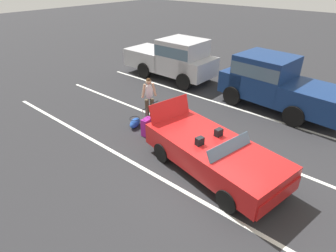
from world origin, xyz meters
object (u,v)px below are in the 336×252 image
(parked_pickup_truck_near, at_px, (175,58))
(suitcase_medium_bright, at_px, (147,127))
(traveler_person, at_px, (149,97))
(parked_pickup_truck_far, at_px, (275,82))
(convertible_car, at_px, (219,157))
(duffel_bag, at_px, (135,123))
(suitcase_large_black, at_px, (157,118))

(parked_pickup_truck_near, bearing_deg, suitcase_medium_bright, -60.04)
(traveler_person, bearing_deg, parked_pickup_truck_far, 80.34)
(convertible_car, height_order, suitcase_medium_bright, convertible_car)
(convertible_car, distance_m, parked_pickup_truck_near, 8.08)
(convertible_car, bearing_deg, duffel_bag, -174.98)
(parked_pickup_truck_far, bearing_deg, traveler_person, 57.65)
(convertible_car, xyz_separation_m, parked_pickup_truck_far, (-0.65, 5.28, 0.51))
(parked_pickup_truck_near, distance_m, parked_pickup_truck_far, 5.30)
(suitcase_large_black, bearing_deg, parked_pickup_truck_near, 123.10)
(suitcase_large_black, distance_m, suitcase_medium_bright, 0.65)
(convertible_car, xyz_separation_m, duffel_bag, (-3.77, 0.42, -0.43))
(convertible_car, distance_m, suitcase_medium_bright, 3.05)
(traveler_person, bearing_deg, duffel_bag, -61.25)
(suitcase_large_black, distance_m, duffel_bag, 0.86)
(suitcase_medium_bright, bearing_deg, parked_pickup_truck_near, 113.72)
(duffel_bag, distance_m, traveler_person, 1.11)
(traveler_person, bearing_deg, suitcase_medium_bright, -22.81)
(duffel_bag, xyz_separation_m, parked_pickup_truck_far, (3.12, 4.85, 0.95))
(suitcase_large_black, bearing_deg, convertible_car, -15.86)
(duffel_bag, xyz_separation_m, parked_pickup_truck_near, (-2.18, 5.02, 0.95))
(suitcase_large_black, height_order, parked_pickup_truck_near, parked_pickup_truck_near)
(suitcase_large_black, height_order, parked_pickup_truck_far, parked_pickup_truck_far)
(traveler_person, distance_m, parked_pickup_truck_far, 5.12)
(traveler_person, xyz_separation_m, parked_pickup_truck_far, (3.13, 4.05, 0.18))
(suitcase_large_black, distance_m, parked_pickup_truck_far, 5.04)
(convertible_car, bearing_deg, parked_pickup_truck_far, 108.43)
(duffel_bag, relative_size, parked_pickup_truck_far, 0.14)
(convertible_car, height_order, traveler_person, traveler_person)
(parked_pickup_truck_near, height_order, parked_pickup_truck_far, same)
(traveler_person, bearing_deg, suitcase_large_black, 4.80)
(suitcase_medium_bright, distance_m, parked_pickup_truck_near, 5.97)
(duffel_bag, height_order, parked_pickup_truck_far, parked_pickup_truck_far)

